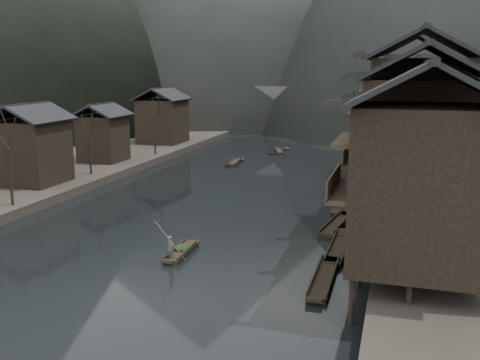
% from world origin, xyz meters
% --- Properties ---
extents(water, '(300.00, 300.00, 0.00)m').
position_xyz_m(water, '(0.00, 0.00, 0.00)').
color(water, black).
rests_on(water, ground).
extents(left_bank, '(40.00, 200.00, 1.20)m').
position_xyz_m(left_bank, '(-35.00, 40.00, 0.60)').
color(left_bank, '#2D2823').
rests_on(left_bank, ground).
extents(stilt_houses, '(9.00, 67.60, 16.64)m').
position_xyz_m(stilt_houses, '(17.28, 19.41, 9.05)').
color(stilt_houses, black).
rests_on(stilt_houses, ground).
extents(left_houses, '(8.10, 53.20, 8.73)m').
position_xyz_m(left_houses, '(-20.50, 20.12, 5.66)').
color(left_houses, black).
rests_on(left_houses, left_bank).
extents(bare_trees, '(3.79, 43.22, 7.57)m').
position_xyz_m(bare_trees, '(-17.00, 9.30, 6.60)').
color(bare_trees, black).
rests_on(bare_trees, left_bank).
extents(moored_sampans, '(2.96, 54.78, 0.47)m').
position_xyz_m(moored_sampans, '(12.04, 17.65, 0.20)').
color(moored_sampans, black).
rests_on(moored_sampans, water).
extents(midriver_boats, '(14.10, 44.17, 0.45)m').
position_xyz_m(midriver_boats, '(-1.31, 53.04, 0.20)').
color(midriver_boats, black).
rests_on(midriver_boats, water).
extents(stone_bridge, '(40.00, 6.00, 9.00)m').
position_xyz_m(stone_bridge, '(-0.00, 72.00, 5.11)').
color(stone_bridge, '#4C4C4F').
rests_on(stone_bridge, ground).
extents(hero_sampan, '(1.18, 4.70, 0.43)m').
position_xyz_m(hero_sampan, '(1.87, -3.38, 0.20)').
color(hero_sampan, black).
rests_on(hero_sampan, water).
extents(cargo_heap, '(1.03, 1.35, 0.62)m').
position_xyz_m(cargo_heap, '(1.88, -3.17, 0.74)').
color(cargo_heap, black).
rests_on(cargo_heap, hero_sampan).
extents(boatman, '(0.73, 0.64, 1.68)m').
position_xyz_m(boatman, '(1.79, -5.02, 1.27)').
color(boatman, '#515153').
rests_on(boatman, hero_sampan).
extents(bamboo_pole, '(1.54, 2.19, 3.69)m').
position_xyz_m(bamboo_pole, '(1.99, -5.02, 3.96)').
color(bamboo_pole, '#8C7A51').
rests_on(bamboo_pole, boatman).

